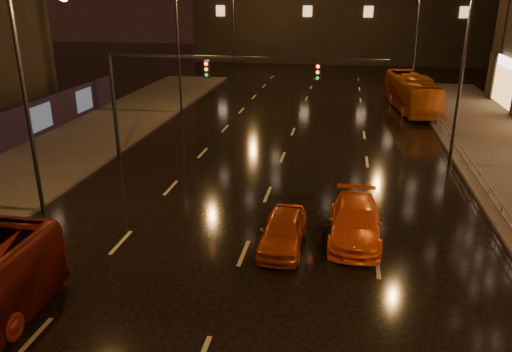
# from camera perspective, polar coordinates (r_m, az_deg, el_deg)

# --- Properties ---
(ground) EXTENTS (140.00, 140.00, 0.00)m
(ground) POSITION_cam_1_polar(r_m,az_deg,el_deg) (28.32, 2.56, 0.92)
(ground) COLOR black
(ground) RESTS_ON ground
(sidewalk_left) EXTENTS (7.00, 70.00, 0.15)m
(sidewalk_left) POSITION_cam_1_polar(r_m,az_deg,el_deg) (28.89, -26.52, -0.73)
(sidewalk_left) COLOR #38332D
(sidewalk_left) RESTS_ON ground
(traffic_signal) EXTENTS (15.31, 0.32, 6.20)m
(traffic_signal) POSITION_cam_1_polar(r_m,az_deg,el_deg) (28.21, -7.71, 10.63)
(traffic_signal) COLOR black
(traffic_signal) RESTS_ON ground
(railing_right) EXTENTS (0.05, 56.00, 1.00)m
(railing_right) POSITION_cam_1_polar(r_m,az_deg,el_deg) (26.82, 24.13, 0.01)
(railing_right) COLOR #99999E
(railing_right) RESTS_ON sidewalk_right
(bus_curb) EXTENTS (3.71, 10.72, 2.92)m
(bus_curb) POSITION_cam_1_polar(r_m,az_deg,el_deg) (44.38, 17.31, 9.08)
(bus_curb) COLOR #9F480F
(bus_curb) RESTS_ON ground
(taxi_near) EXTENTS (1.69, 4.07, 1.38)m
(taxi_near) POSITION_cam_1_polar(r_m,az_deg,el_deg) (19.44, 3.10, -6.28)
(taxi_near) COLOR #BC4511
(taxi_near) RESTS_ON ground
(taxi_far) EXTENTS (2.11, 5.00, 1.44)m
(taxi_far) POSITION_cam_1_polar(r_m,az_deg,el_deg) (20.45, 11.27, -5.16)
(taxi_far) COLOR orange
(taxi_far) RESTS_ON ground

